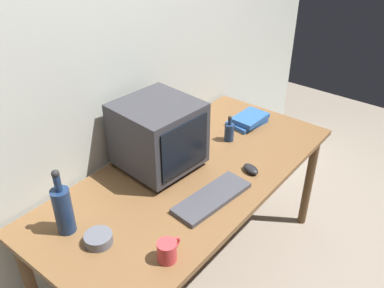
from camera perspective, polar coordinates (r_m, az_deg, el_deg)
The scene contains 11 objects.
ground_plane at distance 2.66m, azimuth 0.00°, elevation -17.07°, with size 6.00×6.00×0.00m, color gray.
back_wall at distance 2.20m, azimuth -9.73°, elevation 11.25°, with size 4.00×0.08×2.50m, color beige.
desk at distance 2.20m, azimuth 0.00°, elevation -5.72°, with size 1.77×0.81×0.75m.
crt_monitor at distance 2.11m, azimuth -4.73°, elevation 1.26°, with size 0.41×0.42×0.37m.
keyboard at distance 1.98m, azimuth 2.81°, elevation -7.49°, with size 0.42×0.15×0.02m, color #3F3F47.
computer_mouse at distance 2.17m, azimuth 8.20°, elevation -3.48°, with size 0.06×0.10×0.04m, color black.
bottle_tall at distance 1.83m, azimuth -17.56°, elevation -8.62°, with size 0.08×0.08×0.32m.
bottle_short at distance 2.41m, azimuth 5.22°, elevation 1.77°, with size 0.06×0.06×0.16m.
book_stack at distance 2.61m, azimuth 7.91°, elevation 3.36°, with size 0.25×0.19×0.06m.
mug at distance 1.69m, azimuth -3.46°, elevation -14.67°, with size 0.12×0.08×0.09m.
cd_spindle at distance 1.80m, azimuth -12.91°, elevation -12.78°, with size 0.12×0.12×0.04m, color #595B66.
Camera 1 is at (-1.36, -1.08, 2.02)m, focal length 38.19 mm.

